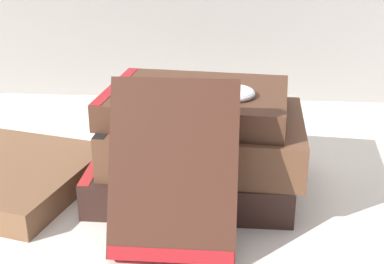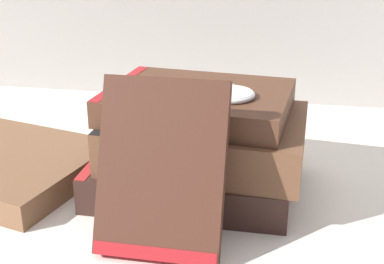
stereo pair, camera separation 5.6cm
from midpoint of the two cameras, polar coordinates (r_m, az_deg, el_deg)
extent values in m
plane|color=silver|center=(0.58, -6.51, -7.86)|extent=(3.00, 3.00, 0.00)
cube|color=#331E19|center=(0.60, -2.74, -4.32)|extent=(0.22, 0.17, 0.04)
cube|color=#B22323|center=(0.62, -12.06, -3.88)|extent=(0.01, 0.16, 0.04)
cube|color=brown|center=(0.58, -1.26, -0.55)|extent=(0.22, 0.17, 0.05)
cube|color=black|center=(0.60, -10.49, -0.10)|extent=(0.02, 0.15, 0.05)
cube|color=#4C2D1E|center=(0.58, -2.30, 3.17)|extent=(0.20, 0.16, 0.03)
cube|color=maroon|center=(0.60, -10.71, 3.60)|extent=(0.03, 0.14, 0.03)
cube|color=#422319|center=(0.48, -5.35, -4.08)|extent=(0.11, 0.08, 0.16)
cube|color=maroon|center=(0.49, -5.62, -12.87)|extent=(0.11, 0.02, 0.02)
cylinder|color=silver|center=(0.55, 1.10, 4.13)|extent=(0.05, 0.05, 0.01)
torus|color=silver|center=(0.55, 1.10, 4.13)|extent=(0.05, 0.05, 0.01)
sphere|color=silver|center=(0.57, 1.26, 4.93)|extent=(0.01, 0.01, 0.01)
torus|color=#4C3828|center=(0.74, -6.69, -0.72)|extent=(0.05, 0.05, 0.00)
torus|color=#4C3828|center=(0.74, -2.53, -0.79)|extent=(0.05, 0.05, 0.00)
cylinder|color=#4C3828|center=(0.74, -4.62, -0.75)|extent=(0.01, 0.00, 0.00)
camera|label=1|loc=(0.03, -92.83, -1.14)|focal=50.00mm
camera|label=2|loc=(0.03, 87.17, 1.14)|focal=50.00mm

